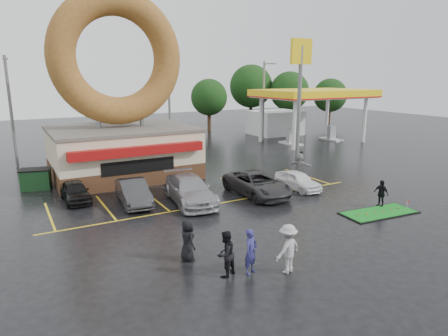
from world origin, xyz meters
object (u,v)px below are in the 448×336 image
streetlight_mid (170,103)px  car_black (75,191)px  person_blue (251,251)px  car_dgrey (134,192)px  car_silver (190,190)px  putting_green (379,213)px  person_cameraman (381,193)px  shell_sign (300,76)px  dumpster (36,179)px  streetlight_left (11,109)px  car_white (298,180)px  gas_station (296,108)px  streetlight_right (264,99)px  car_grey (257,184)px  donut_shop (121,117)px

streetlight_mid → car_black: 17.66m
person_blue → car_dgrey: bearing=72.8°
car_silver → putting_green: car_silver is taller
streetlight_mid → person_cameraman: streetlight_mid is taller
shell_sign → car_silver: (-14.35, -7.63, -6.59)m
car_silver → putting_green: size_ratio=1.21×
streetlight_mid → dumpster: (-13.15, -8.82, -4.13)m
car_black → shell_sign: bearing=10.5°
streetlight_left → putting_green: size_ratio=2.01×
person_cameraman → dumpster: bearing=-132.6°
dumpster → putting_green: dumpster is taller
car_white → putting_green: size_ratio=0.81×
gas_station → streetlight_right: size_ratio=1.52×
car_white → dumpster: (-15.29, 8.60, 0.03)m
car_dgrey → person_blue: bearing=-76.9°
car_black → car_white: 14.17m
car_grey → person_blue: (-5.92, -8.50, 0.16)m
streetlight_mid → person_cameraman: (4.03, -22.60, -3.98)m
streetlight_mid → car_black: streetlight_mid is taller
streetlight_left → putting_green: streetlight_left is taller
dumpster → putting_green: 21.78m
car_grey → dumpster: 14.77m
car_black → dumpster: size_ratio=2.01×
putting_green → car_silver: bearing=140.9°
streetlight_mid → car_white: bearing=-83.0°
car_dgrey → person_cameraman: person_cameraman is taller
donut_shop → streetlight_mid: bearing=48.6°
gas_station → car_black: size_ratio=3.77×
streetlight_right → car_black: 27.46m
streetlight_left → car_white: streetlight_left is taller
car_white → person_cameraman: (1.89, -5.18, 0.18)m
donut_shop → car_white: 13.71m
car_silver → person_blue: bearing=-93.0°
donut_shop → putting_green: 18.93m
donut_shop → gas_station: size_ratio=0.99×
shell_sign → car_dgrey: (-17.36, -6.24, -6.66)m
streetlight_right → car_white: 21.30m
putting_green → streetlight_mid: bearing=97.4°
donut_shop → car_black: bearing=-130.9°
streetlight_mid → car_grey: streetlight_mid is taller
gas_station → car_white: bearing=-128.5°
car_black → streetlight_left: bearing=102.1°
shell_sign → car_grey: size_ratio=1.99×
dumpster → streetlight_left: bearing=109.7°
car_silver → car_white: car_silver is taller
car_silver → gas_station: bearing=44.4°
gas_station → car_black: gas_station is taller
streetlight_left → car_black: size_ratio=2.48×
car_black → person_cameraman: (15.33, -9.68, 0.18)m
donut_shop → dumpster: 7.29m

